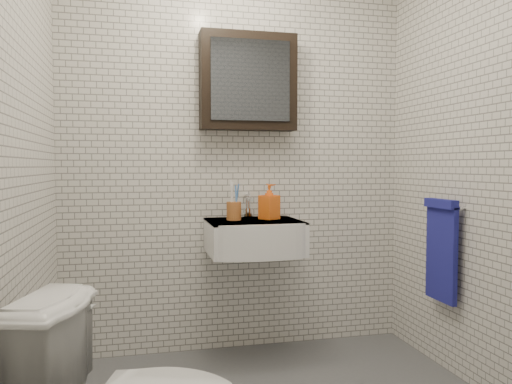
% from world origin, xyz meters
% --- Properties ---
extents(room_shell, '(2.22, 2.02, 2.51)m').
position_xyz_m(room_shell, '(0.00, 0.00, 1.47)').
color(room_shell, silver).
rests_on(room_shell, ground).
extents(washbasin, '(0.55, 0.50, 0.20)m').
position_xyz_m(washbasin, '(0.05, 0.73, 0.76)').
color(washbasin, white).
rests_on(washbasin, room_shell).
extents(faucet, '(0.06, 0.20, 0.15)m').
position_xyz_m(faucet, '(0.05, 0.93, 0.92)').
color(faucet, silver).
rests_on(faucet, washbasin).
extents(mirror_cabinet, '(0.60, 0.15, 0.60)m').
position_xyz_m(mirror_cabinet, '(0.05, 0.93, 1.70)').
color(mirror_cabinet, black).
rests_on(mirror_cabinet, room_shell).
extents(towel_rail, '(0.09, 0.30, 0.58)m').
position_xyz_m(towel_rail, '(1.04, 0.35, 0.72)').
color(towel_rail, silver).
rests_on(towel_rail, room_shell).
extents(toothbrush_cup, '(0.10, 0.10, 0.24)m').
position_xyz_m(toothbrush_cup, '(-0.06, 0.81, 0.91)').
color(toothbrush_cup, '#A45C29').
rests_on(toothbrush_cup, washbasin).
extents(soap_bottle, '(0.14, 0.14, 0.22)m').
position_xyz_m(soap_bottle, '(0.16, 0.81, 0.96)').
color(soap_bottle, orange).
rests_on(soap_bottle, washbasin).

